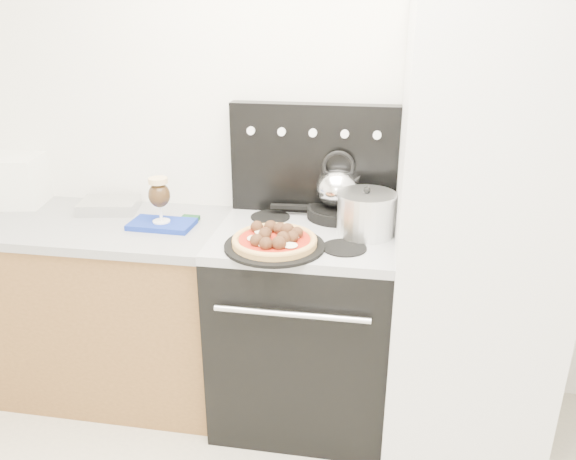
% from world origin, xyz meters
% --- Properties ---
extents(room_shell, '(3.52, 3.01, 2.52)m').
position_xyz_m(room_shell, '(0.00, 0.29, 1.25)').
color(room_shell, beige).
rests_on(room_shell, ground).
extents(base_cabinet, '(1.45, 0.60, 0.86)m').
position_xyz_m(base_cabinet, '(-1.02, 1.20, 0.43)').
color(base_cabinet, brown).
rests_on(base_cabinet, ground).
extents(countertop, '(1.48, 0.63, 0.04)m').
position_xyz_m(countertop, '(-1.02, 1.20, 0.88)').
color(countertop, '#949497').
rests_on(countertop, base_cabinet).
extents(stove_body, '(0.76, 0.65, 0.88)m').
position_xyz_m(stove_body, '(0.08, 1.18, 0.44)').
color(stove_body, black).
rests_on(stove_body, ground).
extents(cooktop, '(0.76, 0.65, 0.04)m').
position_xyz_m(cooktop, '(0.08, 1.18, 0.90)').
color(cooktop, '#ADADB2').
rests_on(cooktop, stove_body).
extents(backguard, '(0.76, 0.08, 0.50)m').
position_xyz_m(backguard, '(0.08, 1.45, 1.17)').
color(backguard, black).
rests_on(backguard, cooktop).
extents(fridge, '(0.64, 0.68, 1.90)m').
position_xyz_m(fridge, '(0.78, 1.15, 0.95)').
color(fridge, silver).
rests_on(fridge, ground).
extents(toaster_oven, '(0.43, 0.35, 0.24)m').
position_xyz_m(toaster_oven, '(-1.45, 1.37, 1.02)').
color(toaster_oven, white).
rests_on(toaster_oven, countertop).
extents(foil_sheet, '(0.30, 0.25, 0.05)m').
position_xyz_m(foil_sheet, '(-0.89, 1.34, 0.93)').
color(foil_sheet, white).
rests_on(foil_sheet, countertop).
extents(oven_mitt, '(0.29, 0.17, 0.02)m').
position_xyz_m(oven_mitt, '(-0.57, 1.18, 0.91)').
color(oven_mitt, '#142C97').
rests_on(oven_mitt, countertop).
extents(beer_glass, '(0.11, 0.11, 0.21)m').
position_xyz_m(beer_glass, '(-0.57, 1.18, 1.03)').
color(beer_glass, '#322010').
rests_on(beer_glass, oven_mitt).
extents(pizza_pan, '(0.42, 0.42, 0.01)m').
position_xyz_m(pizza_pan, '(-0.02, 0.99, 0.93)').
color(pizza_pan, black).
rests_on(pizza_pan, cooktop).
extents(pizza, '(0.36, 0.36, 0.05)m').
position_xyz_m(pizza, '(-0.02, 0.99, 0.96)').
color(pizza, tan).
rests_on(pizza, pizza_pan).
extents(skillet, '(0.29, 0.29, 0.05)m').
position_xyz_m(skillet, '(0.20, 1.38, 0.94)').
color(skillet, black).
rests_on(skillet, cooktop).
extents(tea_kettle, '(0.24, 0.24, 0.22)m').
position_xyz_m(tea_kettle, '(0.20, 1.38, 1.08)').
color(tea_kettle, silver).
rests_on(tea_kettle, skillet).
extents(stock_pot, '(0.28, 0.28, 0.17)m').
position_xyz_m(stock_pot, '(0.33, 1.19, 1.01)').
color(stock_pot, silver).
rests_on(stock_pot, cooktop).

